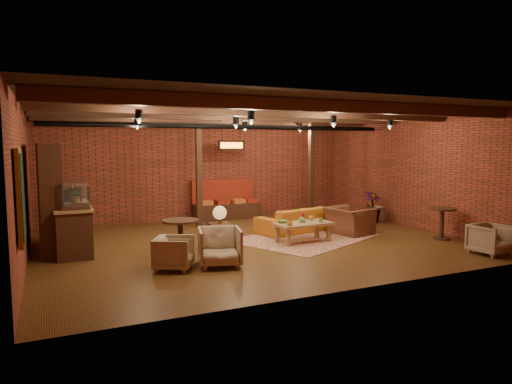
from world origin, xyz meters
name	(u,v)px	position (x,y,z in m)	size (l,w,h in m)	color
floor	(255,242)	(0.00, 0.00, 0.00)	(10.00, 10.00, 0.00)	#3B1C0E
ceiling	(255,110)	(0.00, 0.00, 3.20)	(10.00, 8.00, 0.02)	black
wall_back	(204,169)	(0.00, 4.00, 1.60)	(10.00, 0.02, 3.20)	brown
wall_front	(358,193)	(0.00, -4.00, 1.60)	(10.00, 0.02, 3.20)	brown
wall_left	(23,184)	(-5.00, 0.00, 1.60)	(0.02, 8.00, 3.20)	brown
wall_right	(414,172)	(5.00, 0.00, 1.60)	(0.02, 8.00, 3.20)	brown
ceiling_beams	(255,115)	(0.00, 0.00, 3.08)	(9.80, 6.40, 0.22)	#311A10
ceiling_pipe	(231,127)	(0.00, 1.60, 2.85)	(0.12, 0.12, 9.60)	black
post_left	(199,172)	(-0.60, 2.60, 1.60)	(0.16, 0.16, 3.20)	#311A10
post_right	(311,170)	(2.80, 2.00, 1.60)	(0.16, 0.16, 3.20)	#311A10
service_counter	(72,215)	(-4.10, 1.00, 0.80)	(0.80, 2.50, 1.60)	#311A10
plant_counter	(75,195)	(-4.00, 1.20, 1.22)	(0.35, 0.39, 0.30)	#337F33
shelving_hutch	(51,198)	(-4.50, 1.10, 1.20)	(0.52, 2.00, 2.40)	#311A10
chalkboard_menu	(21,196)	(-4.93, -2.30, 1.60)	(0.08, 0.96, 1.46)	black
banquette	(226,203)	(0.60, 3.55, 0.50)	(2.10, 0.70, 1.00)	maroon
service_sign	(231,145)	(0.60, 3.10, 2.35)	(0.86, 0.06, 0.30)	orange
ceiling_spotlights	(255,124)	(0.00, 0.00, 2.86)	(6.40, 4.40, 0.28)	black
rug	(304,238)	(1.34, -0.08, 0.01)	(3.32, 2.54, 0.01)	maroon
sofa	(296,220)	(1.56, 0.77, 0.33)	(2.26, 0.89, 0.66)	#BB661A
coffee_table	(303,225)	(1.04, -0.49, 0.43)	(1.45, 0.79, 0.74)	olive
side_table_lamp	(220,216)	(-1.02, -0.27, 0.75)	(0.48, 0.48, 0.99)	#311A10
round_table_left	(180,232)	(-2.06, -0.72, 0.55)	(0.77, 0.77, 0.81)	#311A10
armchair_a	(174,251)	(-2.43, -1.58, 0.35)	(0.68, 0.64, 0.70)	beige
armchair_b	(220,245)	(-1.54, -1.69, 0.42)	(0.81, 0.76, 0.84)	beige
armchair_right	(349,216)	(2.68, -0.12, 0.48)	(1.09, 0.71, 0.95)	brown
side_table_book	(376,209)	(4.40, 0.88, 0.45)	(0.51, 0.51, 0.51)	#311A10
round_table_right	(442,218)	(4.40, -1.65, 0.53)	(0.68, 0.68, 0.79)	#311A10
armchair_far	(490,238)	(4.12, -3.24, 0.36)	(0.71, 0.66, 0.73)	beige
plant_tall	(373,176)	(4.40, 1.09, 1.42)	(1.59, 1.59, 2.84)	#4C7F4C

